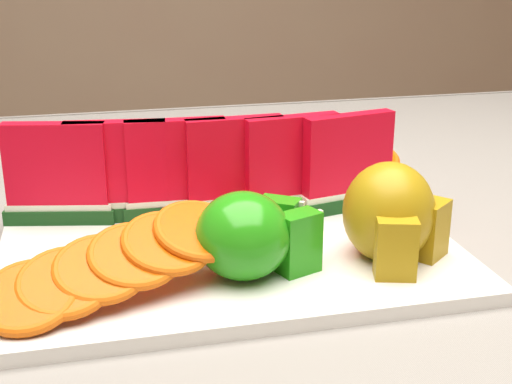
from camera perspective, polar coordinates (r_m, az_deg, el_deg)
table at (r=0.77m, az=-3.90°, el=-9.40°), size 1.40×0.90×0.75m
tablecloth at (r=0.74m, az=-4.01°, el=-5.17°), size 1.53×1.03×0.20m
platter at (r=0.65m, az=-2.30°, el=-4.41°), size 0.40×0.30×0.01m
apple_cluster at (r=0.57m, az=-0.38°, el=-3.51°), size 0.11×0.09×0.07m
pear_cluster at (r=0.61m, az=10.79°, el=-1.86°), size 0.10×0.10×0.09m
side_plate at (r=0.96m, az=5.29°, el=3.42°), size 0.19×0.19×0.01m
watermelon_row at (r=0.69m, az=-4.03°, el=1.73°), size 0.39×0.07×0.10m
orange_fan_front at (r=0.55m, az=-10.96°, el=-5.49°), size 0.22×0.13×0.06m
orange_fan_back at (r=0.77m, az=-1.38°, el=1.69°), size 0.38×0.11×0.05m
tangerine_segments at (r=0.64m, az=-4.51°, el=-3.07°), size 0.16×0.08×0.02m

